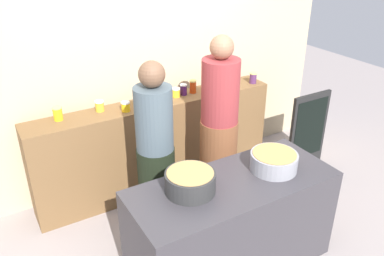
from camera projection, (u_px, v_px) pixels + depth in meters
The scene contains 20 objects.
ground at pixel (211, 242), 3.74m from camera, with size 12.00×12.00×0.00m, color gray.
storefront_wall at pixel (139, 50), 4.18m from camera, with size 4.80×0.12×3.00m, color tan.
display_shelf at pixel (157, 145), 4.35m from camera, with size 2.70×0.36×1.03m, color brown.
prep_table at pixel (231, 225), 3.32m from camera, with size 1.70×0.70×0.85m, color #363438.
preserve_jar_0 at pixel (58, 114), 3.70m from camera, with size 0.09×0.09×0.13m.
preserve_jar_1 at pixel (100, 106), 3.89m from camera, with size 0.09×0.09×0.11m.
preserve_jar_2 at pixel (126, 106), 3.89m from camera, with size 0.09×0.09×0.10m.
preserve_jar_3 at pixel (141, 100), 4.04m from camera, with size 0.09×0.09×0.10m.
preserve_jar_4 at pixel (176, 92), 4.22m from camera, with size 0.09×0.09×0.10m.
preserve_jar_5 at pixel (184, 90), 4.27m from camera, with size 0.08×0.08×0.12m.
preserve_jar_6 at pixel (193, 87), 4.32m from camera, with size 0.07×0.07×0.14m.
preserve_jar_7 at pixel (207, 83), 4.44m from camera, with size 0.07×0.07×0.12m.
preserve_jar_8 at pixel (217, 82), 4.47m from camera, with size 0.07×0.07×0.13m.
preserve_jar_9 at pixel (227, 80), 4.55m from camera, with size 0.07×0.07×0.11m.
preserve_jar_10 at pixel (253, 78), 4.60m from camera, with size 0.09×0.09×0.12m.
cooking_pot_left at pixel (190, 182), 2.98m from camera, with size 0.39×0.39×0.17m.
cooking_pot_center at pixel (274, 161), 3.26m from camera, with size 0.39×0.39×0.15m.
cook_with_tongs at pixel (156, 162), 3.52m from camera, with size 0.34×0.34×1.72m.
cook_in_cap at pixel (219, 136), 3.86m from camera, with size 0.37×0.37×1.82m.
chalkboard_sign at pixel (308, 131), 4.72m from camera, with size 0.55×0.05×0.96m.
Camera 1 is at (-1.60, -2.38, 2.64)m, focal length 37.15 mm.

